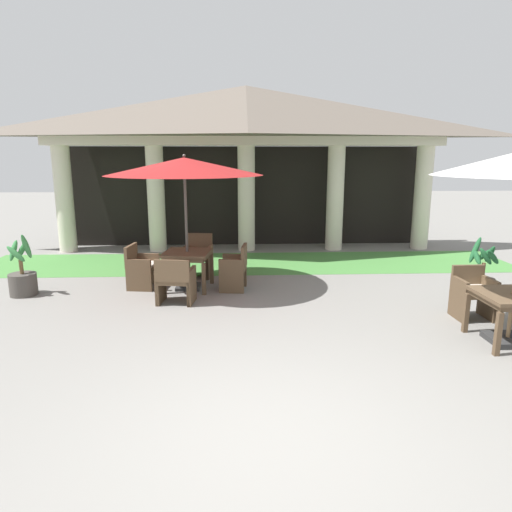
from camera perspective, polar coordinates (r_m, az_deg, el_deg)
The scene contains 14 objects.
ground_plane at distance 4.62m, azimuth 1.65°, elevation -21.84°, with size 60.00×60.00×0.00m, color gray.
background_pavilion at distance 12.73m, azimuth -1.26°, elevation 15.73°, with size 11.05×2.73×4.38m.
lawn_strip at distance 11.30m, azimuth -0.98°, elevation -0.86°, with size 12.85×2.39×0.01m, color #47843D.
patio_table_near_foreground at distance 9.12m, azimuth -8.54°, elevation -0.10°, with size 0.99×0.99×0.75m.
patio_umbrella_near_foreground at distance 8.91m, azimuth -8.91°, elevation 10.88°, with size 2.99×2.99×2.62m.
patio_chair_near_foreground_north at distance 10.06m, azimuth -7.26°, elevation -0.15°, with size 0.66×0.64×0.92m.
patio_chair_near_foreground_east at distance 9.00m, azimuth -2.65°, elevation -1.63°, with size 0.56×0.61×0.90m.
patio_chair_near_foreground_south at distance 8.29m, azimuth -10.00°, elevation -3.11°, with size 0.69×0.60×0.84m.
patio_chair_near_foreground_west at distance 9.43m, azimuth -14.08°, elevation -1.39°, with size 0.59×0.68×0.86m.
patio_table_mid_left at distance 7.34m, azimuth 29.28°, elevation -4.85°, with size 0.91×0.91×0.72m.
patio_chair_mid_left_north at distance 8.23m, azimuth 25.37°, elevation -4.24°, with size 0.57×0.53×0.84m.
potted_palm_left_edge at distance 9.72m, azimuth -27.03°, elevation -2.59°, with size 0.50×0.50×1.21m.
potted_palm_right_edge at distance 9.71m, azimuth 26.31°, elevation -2.43°, with size 0.60×0.61×1.10m.
terracotta_urn at distance 9.76m, azimuth -10.12°, elevation -2.05°, with size 0.24×0.24×0.46m.
Camera 1 is at (-0.29, -3.81, 2.60)m, focal length 32.15 mm.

